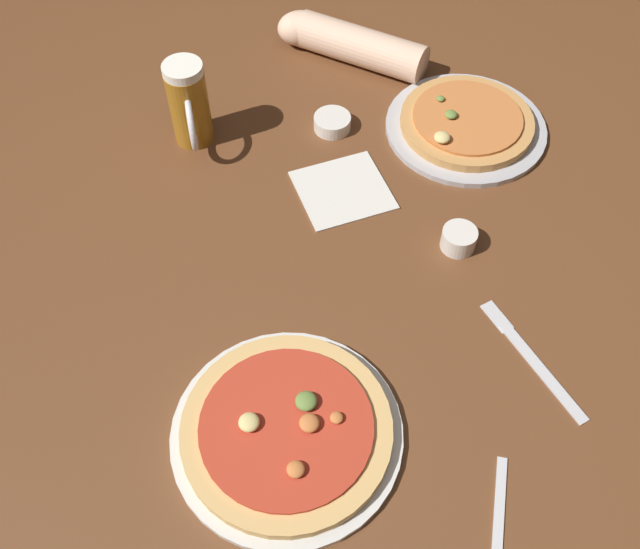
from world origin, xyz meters
The scene contains 10 objects.
ground_plane centered at (0.00, 0.00, -0.01)m, with size 2.40×2.40×0.03m, color brown.
pizza_plate_near centered at (-0.07, -0.27, 0.02)m, with size 0.33×0.33×0.05m.
pizza_plate_far centered at (0.31, 0.35, 0.02)m, with size 0.31×0.31×0.05m.
beer_mug_dark centered at (-0.22, 0.36, 0.08)m, with size 0.07×0.14×0.17m.
ramekin_sauce centered at (0.24, 0.06, 0.02)m, with size 0.06×0.06×0.04m, color silver.
ramekin_butter centered at (0.05, 0.37, 0.01)m, with size 0.07×0.07×0.03m, color silver.
napkin_folded centered at (0.05, 0.20, 0.00)m, with size 0.16×0.15×0.01m, color silver.
fork_left centered at (0.21, -0.43, 0.00)m, with size 0.08×0.21×0.01m.
knife_right centered at (0.32, -0.17, 0.00)m, with size 0.12×0.23×0.01m.
diner_arm centered at (0.09, 0.59, 0.04)m, with size 0.31×0.22×0.08m.
Camera 1 is at (-0.04, -0.70, 0.98)m, focal length 40.54 mm.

